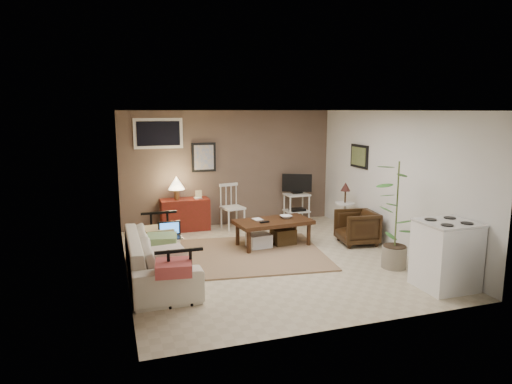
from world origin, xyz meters
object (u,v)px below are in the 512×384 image
object	(u,v)px
spindle_chair	(232,208)
tv_stand	(297,197)
red_console	(184,212)
potted_plant	(397,211)
coffee_table	(273,231)
armchair	(357,226)
sofa	(159,249)
side_table	(345,202)
stove	(446,255)

from	to	relation	value
spindle_chair	tv_stand	xyz separation A→B (m)	(1.45, 0.03, 0.13)
red_console	potted_plant	size ratio (longest dim) A/B	0.66
coffee_table	potted_plant	bearing A→B (deg)	-49.31
coffee_table	potted_plant	size ratio (longest dim) A/B	0.83
spindle_chair	armchair	distance (m)	2.58
coffee_table	sofa	bearing A→B (deg)	-155.37
sofa	armchair	xyz separation A→B (m)	(3.61, 0.64, -0.10)
armchair	potted_plant	size ratio (longest dim) A/B	0.40
red_console	side_table	xyz separation A→B (m)	(2.97, -1.22, 0.25)
coffee_table	stove	bearing A→B (deg)	-58.20
side_table	stove	size ratio (longest dim) A/B	1.08
coffee_table	side_table	distance (m)	1.74
coffee_table	red_console	distance (m)	2.08
spindle_chair	stove	bearing A→B (deg)	-64.32
coffee_table	side_table	size ratio (longest dim) A/B	1.37
armchair	stove	distance (m)	2.22
coffee_table	armchair	xyz separation A→B (m)	(1.51, -0.33, 0.05)
sofa	tv_stand	xyz separation A→B (m)	(3.20, 2.45, 0.13)
tv_stand	armchair	world-z (taller)	tv_stand
coffee_table	armchair	distance (m)	1.55
spindle_chair	tv_stand	bearing A→B (deg)	1.16
tv_stand	side_table	xyz separation A→B (m)	(0.55, -1.10, 0.07)
spindle_chair	potted_plant	size ratio (longest dim) A/B	0.54
sofa	red_console	bearing A→B (deg)	-17.00
spindle_chair	armchair	xyz separation A→B (m)	(1.86, -1.78, -0.09)
potted_plant	stove	xyz separation A→B (m)	(0.17, -0.91, -0.43)
tv_stand	armchair	xyz separation A→B (m)	(0.41, -1.81, -0.23)
tv_stand	stove	distance (m)	4.06
sofa	tv_stand	size ratio (longest dim) A/B	2.10
red_console	tv_stand	distance (m)	2.42
side_table	armchair	world-z (taller)	side_table
side_table	potted_plant	world-z (taller)	potted_plant
potted_plant	stove	size ratio (longest dim) A/B	1.78
spindle_chair	red_console	bearing A→B (deg)	171.04
potted_plant	red_console	bearing A→B (deg)	129.93
red_console	spindle_chair	xyz separation A→B (m)	(0.96, -0.15, 0.04)
potted_plant	sofa	bearing A→B (deg)	169.19
tv_stand	armchair	distance (m)	1.87
sofa	side_table	xyz separation A→B (m)	(3.75, 1.35, 0.20)
tv_stand	side_table	bearing A→B (deg)	-63.20
sofa	armchair	size ratio (longest dim) A/B	3.32
spindle_chair	stove	distance (m)	4.44
tv_stand	potted_plant	world-z (taller)	potted_plant
spindle_chair	side_table	xyz separation A→B (m)	(2.00, -1.07, 0.20)
side_table	armchair	size ratio (longest dim) A/B	1.52
sofa	spindle_chair	distance (m)	2.99
tv_stand	coffee_table	bearing A→B (deg)	-126.50
coffee_table	sofa	xyz separation A→B (m)	(-2.10, -0.96, 0.15)
red_console	spindle_chair	bearing A→B (deg)	-8.96
spindle_chair	coffee_table	bearing A→B (deg)	-76.60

